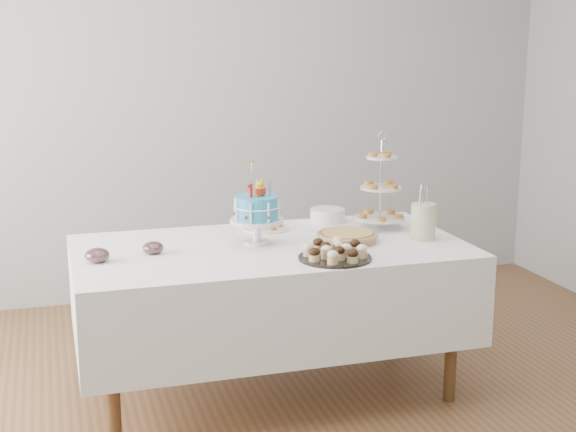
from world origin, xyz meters
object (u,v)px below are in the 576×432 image
object	(u,v)px
cupcake_tray	(335,251)
plate_stack	(327,215)
pie	(347,236)
table	(271,289)
pastry_plate	(265,226)
jam_bowl_a	(97,255)
jam_bowl_b	(153,248)
birthday_cake	(257,222)
utensil_pitcher	(423,220)
tiered_stand	(381,188)

from	to	relation	value
cupcake_tray	plate_stack	xyz separation A→B (m)	(0.22, 0.73, -0.00)
pie	table	bearing A→B (deg)	174.34
cupcake_tray	plate_stack	distance (m)	0.76
pie	pastry_plate	size ratio (longest dim) A/B	1.25
pastry_plate	jam_bowl_a	world-z (taller)	jam_bowl_a
table	cupcake_tray	size ratio (longest dim) A/B	5.60
jam_bowl_b	table	bearing A→B (deg)	-1.08
birthday_cake	pie	size ratio (longest dim) A/B	1.33
cupcake_tray	pie	bearing A→B (deg)	59.23
table	pie	world-z (taller)	pie
jam_bowl_b	utensil_pitcher	bearing A→B (deg)	-4.94
cupcake_tray	tiered_stand	xyz separation A→B (m)	(0.44, 0.51, 0.18)
tiered_stand	jam_bowl_b	distance (m)	1.26
jam_bowl_a	jam_bowl_b	size ratio (longest dim) A/B	1.12
birthday_cake	cupcake_tray	xyz separation A→B (m)	(0.28, -0.37, -0.07)
table	plate_stack	world-z (taller)	plate_stack
birthday_cake	jam_bowl_b	bearing A→B (deg)	167.70
birthday_cake	jam_bowl_b	xyz separation A→B (m)	(-0.52, -0.03, -0.08)
birthday_cake	cupcake_tray	size ratio (longest dim) A/B	1.21
pie	utensil_pitcher	size ratio (longest dim) A/B	1.11
cupcake_tray	tiered_stand	bearing A→B (deg)	48.78
pie	cupcake_tray	bearing A→B (deg)	-120.77
utensil_pitcher	plate_stack	bearing A→B (deg)	132.67
pastry_plate	utensil_pitcher	distance (m)	0.84
cupcake_tray	jam_bowl_b	world-z (taller)	cupcake_tray
birthday_cake	jam_bowl_a	distance (m)	0.79
jam_bowl_a	jam_bowl_b	xyz separation A→B (m)	(0.26, 0.07, -0.00)
jam_bowl_b	utensil_pitcher	distance (m)	1.36
cupcake_tray	jam_bowl_b	size ratio (longest dim) A/B	3.42
plate_stack	utensil_pitcher	bearing A→B (deg)	-56.45
cupcake_tray	pastry_plate	world-z (taller)	cupcake_tray
birthday_cake	pastry_plate	xyz separation A→B (m)	(0.12, 0.29, -0.10)
birthday_cake	utensil_pitcher	size ratio (longest dim) A/B	1.48
jam_bowl_b	utensil_pitcher	size ratio (longest dim) A/B	0.36
jam_bowl_b	utensil_pitcher	world-z (taller)	utensil_pitcher
birthday_cake	plate_stack	size ratio (longest dim) A/B	2.16
table	cupcake_tray	bearing A→B (deg)	-56.51
birthday_cake	pastry_plate	size ratio (longest dim) A/B	1.66
birthday_cake	pastry_plate	distance (m)	0.33
plate_stack	pastry_plate	bearing A→B (deg)	-169.56
table	birthday_cake	bearing A→B (deg)	143.98
pastry_plate	jam_bowl_a	size ratio (longest dim) A/B	2.22
utensil_pitcher	tiered_stand	bearing A→B (deg)	121.08
utensil_pitcher	pie	bearing A→B (deg)	179.22
table	plate_stack	size ratio (longest dim) A/B	10.00
table	jam_bowl_a	world-z (taller)	jam_bowl_a
birthday_cake	table	bearing A→B (deg)	-51.79
pie	pastry_plate	bearing A→B (deg)	131.58
tiered_stand	utensil_pitcher	size ratio (longest dim) A/B	1.86
table	jam_bowl_a	distance (m)	0.88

